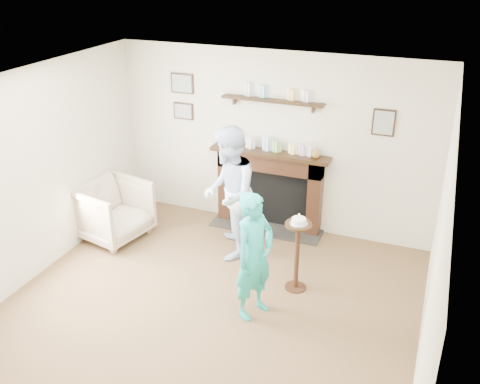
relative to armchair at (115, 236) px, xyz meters
name	(u,v)px	position (x,y,z in m)	size (l,w,h in m)	color
ground	(197,324)	(1.90, -1.31, 0.00)	(5.00, 5.00, 0.00)	brown
room_shell	(220,162)	(1.90, -0.62, 1.62)	(4.54, 5.02, 2.52)	beige
armchair	(115,236)	(0.00, 0.00, 0.00)	(0.86, 0.88, 0.80)	tan
man	(229,252)	(1.66, 0.18, 0.00)	(0.84, 0.66, 1.73)	#A5B4CF
woman	(254,312)	(2.40, -0.89, 0.00)	(0.53, 0.35, 1.45)	#1FB096
pedestal_table	(298,243)	(2.70, -0.27, 0.61)	(0.31, 0.31, 0.99)	black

